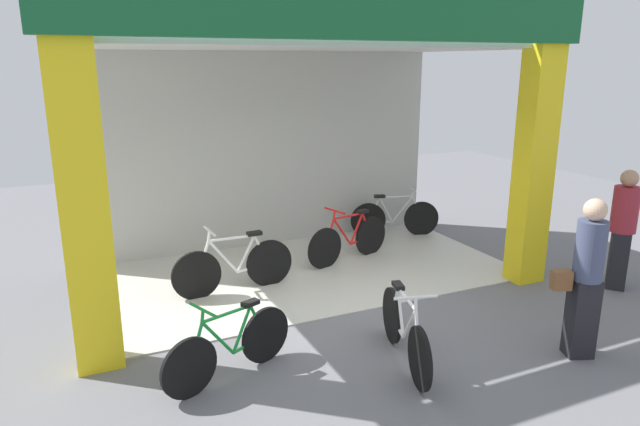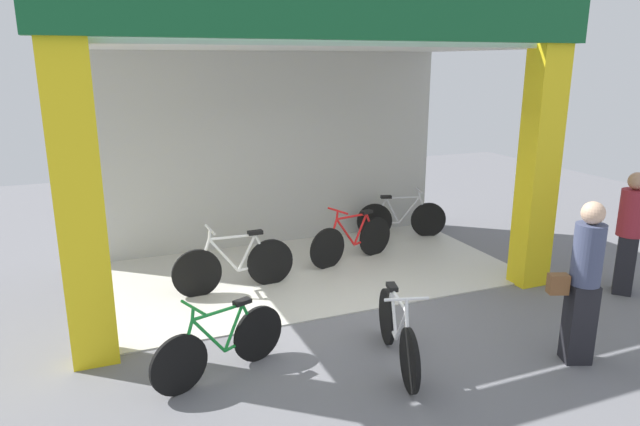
# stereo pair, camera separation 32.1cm
# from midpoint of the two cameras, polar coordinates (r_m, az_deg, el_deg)

# --- Properties ---
(ground_plane) EXTENTS (20.68, 20.68, 0.00)m
(ground_plane) POSITION_cam_midpoint_polar(r_m,az_deg,el_deg) (7.34, 1.40, -10.21)
(ground_plane) COLOR slate
(ground_plane) RESTS_ON ground
(shop_facade) EXTENTS (6.54, 3.55, 4.04)m
(shop_facade) POSITION_cam_midpoint_polar(r_m,az_deg,el_deg) (8.29, -3.82, 8.45)
(shop_facade) COLOR beige
(shop_facade) RESTS_ON ground
(bicycle_inside_0) EXTENTS (1.61, 0.56, 0.92)m
(bicycle_inside_0) POSITION_cam_midpoint_polar(r_m,az_deg,el_deg) (9.09, 1.90, -2.70)
(bicycle_inside_0) COLOR black
(bicycle_inside_0) RESTS_ON ground
(bicycle_inside_1) EXTENTS (1.74, 0.48, 0.96)m
(bicycle_inside_1) POSITION_cam_midpoint_polar(r_m,az_deg,el_deg) (8.00, -9.76, -5.31)
(bicycle_inside_1) COLOR black
(bicycle_inside_1) RESTS_ON ground
(bicycle_inside_2) EXTENTS (1.57, 0.58, 0.90)m
(bicycle_inside_2) POSITION_cam_midpoint_polar(r_m,az_deg,el_deg) (10.45, 6.64, -0.46)
(bicycle_inside_2) COLOR black
(bicycle_inside_2) RESTS_ON ground
(bicycle_parked_0) EXTENTS (0.54, 1.58, 0.89)m
(bicycle_parked_0) POSITION_cam_midpoint_polar(r_m,az_deg,el_deg) (6.18, 7.00, -11.76)
(bicycle_parked_0) COLOR black
(bicycle_parked_0) RESTS_ON ground
(bicycle_parked_1) EXTENTS (1.47, 0.61, 0.86)m
(bicycle_parked_1) POSITION_cam_midpoint_polar(r_m,az_deg,el_deg) (5.97, -10.61, -13.11)
(bicycle_parked_1) COLOR black
(bicycle_parked_1) RESTS_ON ground
(pedestrian_0) EXTENTS (0.57, 0.40, 1.77)m
(pedestrian_0) POSITION_cam_midpoint_polar(r_m,az_deg,el_deg) (6.61, 23.88, -5.92)
(pedestrian_0) COLOR black
(pedestrian_0) RESTS_ON ground
(pedestrian_1) EXTENTS (0.65, 0.61, 1.70)m
(pedestrian_1) POSITION_cam_midpoint_polar(r_m,az_deg,el_deg) (8.91, 27.19, -1.32)
(pedestrian_1) COLOR black
(pedestrian_1) RESTS_ON ground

